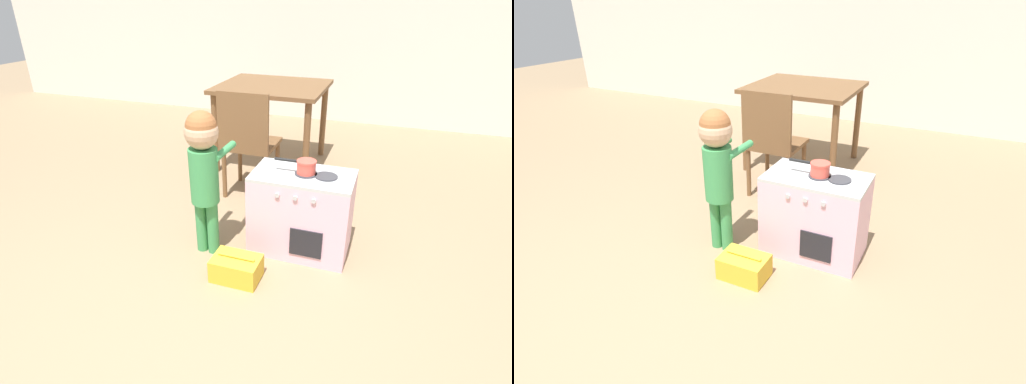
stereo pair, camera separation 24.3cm
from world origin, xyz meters
TOP-DOWN VIEW (x-y plane):
  - ground_plane at (0.00, 0.00)m, footprint 16.00×16.00m
  - wall_back at (0.00, 4.00)m, footprint 10.00×0.06m
  - play_kitchen at (0.27, 1.01)m, footprint 0.60×0.37m
  - toy_pot at (0.28, 1.01)m, footprint 0.25×0.12m
  - child_figure at (-0.27, 0.80)m, footprint 0.20×0.36m
  - toy_basket at (0.01, 0.59)m, footprint 0.27×0.19m
  - dining_table at (-0.33, 2.35)m, footprint 0.95×0.86m
  - dining_chair_near at (-0.30, 1.62)m, footprint 0.40×0.40m

SIDE VIEW (x-z plane):
  - ground_plane at x=0.00m, z-range 0.00..0.00m
  - toy_basket at x=0.01m, z-range -0.01..0.15m
  - play_kitchen at x=0.27m, z-range 0.00..0.53m
  - dining_chair_near at x=-0.30m, z-range 0.03..0.89m
  - toy_pot at x=0.28m, z-range 0.54..0.62m
  - child_figure at x=-0.27m, z-range 0.16..1.07m
  - dining_table at x=-0.33m, z-range 0.27..1.01m
  - wall_back at x=0.00m, z-range 0.00..2.60m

